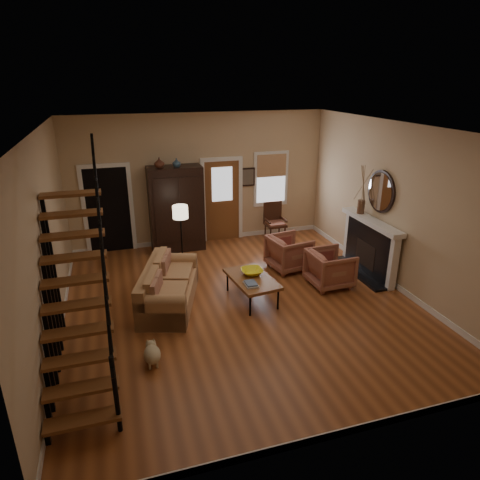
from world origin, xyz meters
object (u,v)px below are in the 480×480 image
object	(u,v)px
armchair_left	(330,268)
floor_lamp	(182,238)
side_chair	(275,222)
coffee_table	(252,289)
sofa	(169,286)
armchair_right	(289,253)
armoire	(176,209)

from	to	relation	value
armchair_left	floor_lamp	bearing A→B (deg)	55.80
side_chair	coffee_table	bearing A→B (deg)	-119.26
sofa	coffee_table	xyz separation A→B (m)	(1.56, -0.30, -0.14)
sofa	side_chair	bearing A→B (deg)	56.48
coffee_table	side_chair	bearing A→B (deg)	60.74
coffee_table	side_chair	xyz separation A→B (m)	(1.61, 2.87, 0.27)
armchair_left	side_chair	size ratio (longest dim) A/B	0.83
armchair_right	coffee_table	bearing A→B (deg)	122.31
coffee_table	sofa	bearing A→B (deg)	168.92
coffee_table	floor_lamp	xyz separation A→B (m)	(-1.03, 1.86, 0.50)
armchair_left	side_chair	distance (m)	2.76
sofa	armchair_right	world-z (taller)	armchair_right
armoire	sofa	world-z (taller)	armoire
armchair_right	side_chair	bearing A→B (deg)	-20.82
armchair_left	side_chair	bearing A→B (deg)	0.78
coffee_table	armchair_right	bearing A→B (deg)	41.89
sofa	armchair_left	distance (m)	3.31
armoire	side_chair	xyz separation A→B (m)	(2.55, -0.20, -0.54)
sofa	floor_lamp	distance (m)	1.68
armoire	side_chair	size ratio (longest dim) A/B	2.06
armchair_left	floor_lamp	world-z (taller)	floor_lamp
sofa	floor_lamp	bearing A→B (deg)	88.80
coffee_table	armchair_left	bearing A→B (deg)	3.78
armoire	coffee_table	world-z (taller)	armoire
sofa	armchair_right	distance (m)	2.94
armchair_right	side_chair	world-z (taller)	side_chair
coffee_table	floor_lamp	bearing A→B (deg)	119.06
armchair_right	floor_lamp	xyz separation A→B (m)	(-2.30, 0.73, 0.35)
armoire	armchair_left	xyz separation A→B (m)	(2.69, -2.96, -0.67)
armoire	armchair_right	distance (m)	3.01
armchair_left	armchair_right	distance (m)	1.13
floor_lamp	side_chair	world-z (taller)	floor_lamp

